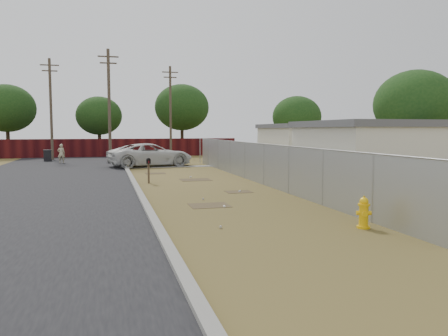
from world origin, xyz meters
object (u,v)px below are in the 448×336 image
object	(u,v)px
fire_hydrant	(364,213)
trash_bin	(47,155)
mailbox	(148,163)
pedestrian	(61,154)
pickup_truck	(151,155)

from	to	relation	value
fire_hydrant	trash_bin	world-z (taller)	trash_bin
mailbox	pedestrian	world-z (taller)	pedestrian
pickup_truck	pedestrian	distance (m)	8.29
mailbox	pedestrian	size ratio (longest dim) A/B	0.83
pedestrian	trash_bin	bearing A→B (deg)	-66.33
fire_hydrant	mailbox	size ratio (longest dim) A/B	0.69
pickup_truck	pedestrian	xyz separation A→B (m)	(-6.65, 4.95, -0.07)
mailbox	pickup_truck	xyz separation A→B (m)	(1.11, 10.20, -0.17)
mailbox	trash_bin	xyz separation A→B (m)	(-6.91, 17.77, -0.51)
fire_hydrant	trash_bin	bearing A→B (deg)	111.51
fire_hydrant	mailbox	world-z (taller)	mailbox
pickup_truck	pedestrian	bearing A→B (deg)	38.92
pedestrian	trash_bin	world-z (taller)	pedestrian
pickup_truck	pedestrian	world-z (taller)	pickup_truck
fire_hydrant	mailbox	xyz separation A→B (m)	(-4.72, 11.72, 0.60)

